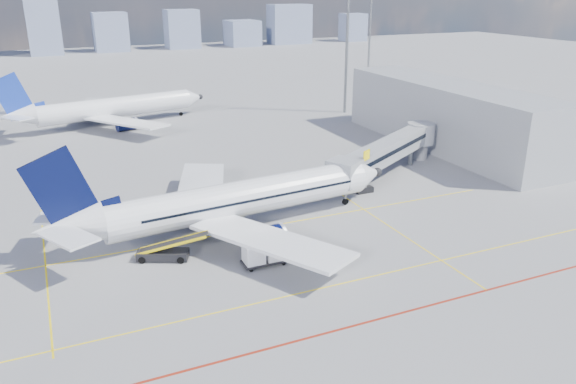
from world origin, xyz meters
The scene contains 13 objects.
ground centered at (0.00, 0.00, 0.00)m, with size 420.00×420.00×0.00m, color gray.
apron_markings centered at (-0.58, -3.91, 0.01)m, with size 90.00×35.12×0.01m.
jet_bridge centered at (23.51, 16.91, 3.74)m, with size 23.55×15.78×6.30m.
terminal_block centered at (39.95, 26.00, 5.00)m, with size 10.00×42.00×10.00m.
floodlight_mast_ne centered at (38.00, 55.00, 13.59)m, with size 3.20×0.61×25.45m.
floodlight_mast_far centered at (65.00, 90.00, 13.59)m, with size 3.20×0.61×25.45m.
distant_skyline centered at (-20.38, 190.00, 9.97)m, with size 249.49×15.44×26.11m.
main_aircraft centered at (-1.85, 8.77, 3.22)m, with size 38.88×33.83×11.36m.
second_aircraft centered at (-7.23, 62.24, 3.22)m, with size 37.48×32.32×11.05m.
baggage_tug centered at (3.21, -0.39, 0.69)m, with size 2.25×1.57×1.45m.
cargo_dolly centered at (-1.50, -0.03, 1.23)m, with size 4.12×1.86×2.25m.
belt_loader centered at (-9.65, 4.75, 0.72)m, with size 6.71×4.11×2.77m.
ramp_worker centered at (3.47, -1.16, 0.81)m, with size 0.59×0.39×1.62m, color yellow.
Camera 1 is at (-18.33, -43.17, 24.24)m, focal length 35.00 mm.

